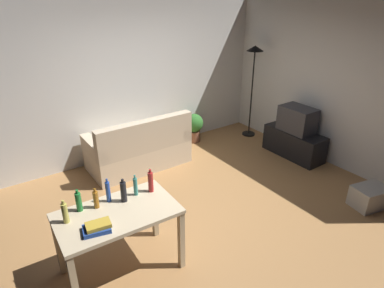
# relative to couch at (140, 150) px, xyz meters

# --- Properties ---
(ground_plane) EXTENTS (5.20, 4.40, 0.02)m
(ground_plane) POSITION_rel_couch_xyz_m (0.22, -1.59, -0.32)
(ground_plane) COLOR #9E7042
(wall_rear) EXTENTS (5.20, 0.10, 2.70)m
(wall_rear) POSITION_rel_couch_xyz_m (0.22, 0.61, 1.04)
(wall_rear) COLOR silver
(wall_rear) RESTS_ON ground_plane
(wall_right) EXTENTS (0.10, 4.40, 2.70)m
(wall_right) POSITION_rel_couch_xyz_m (2.82, -1.59, 1.04)
(wall_right) COLOR silver
(wall_right) RESTS_ON ground_plane
(couch) EXTENTS (1.65, 0.84, 0.92)m
(couch) POSITION_rel_couch_xyz_m (0.00, 0.00, 0.00)
(couch) COLOR beige
(couch) RESTS_ON ground_plane
(tv_stand) EXTENTS (0.44, 1.10, 0.48)m
(tv_stand) POSITION_rel_couch_xyz_m (2.47, -1.22, -0.07)
(tv_stand) COLOR black
(tv_stand) RESTS_ON ground_plane
(tv) EXTENTS (0.41, 0.60, 0.44)m
(tv) POSITION_rel_couch_xyz_m (2.48, -1.22, 0.39)
(tv) COLOR #2D2D33
(tv) RESTS_ON tv_stand
(torchiere_lamp) EXTENTS (0.32, 0.32, 1.81)m
(torchiere_lamp) POSITION_rel_couch_xyz_m (2.47, -0.07, 1.10)
(torchiere_lamp) COLOR black
(torchiere_lamp) RESTS_ON ground_plane
(desk) EXTENTS (1.22, 0.74, 0.76)m
(desk) POSITION_rel_couch_xyz_m (-1.22, -1.99, 0.34)
(desk) COLOR #C6B28E
(desk) RESTS_ON ground_plane
(potted_plant) EXTENTS (0.36, 0.36, 0.57)m
(potted_plant) POSITION_rel_couch_xyz_m (1.34, 0.31, 0.02)
(potted_plant) COLOR brown
(potted_plant) RESTS_ON ground_plane
(storage_box) EXTENTS (0.54, 0.43, 0.30)m
(storage_box) POSITION_rel_couch_xyz_m (2.10, -2.87, -0.16)
(storage_box) COLOR #A8A399
(storage_box) RESTS_ON ground_plane
(bottle_squat) EXTENTS (0.06, 0.06, 0.25)m
(bottle_squat) POSITION_rel_couch_xyz_m (-1.68, -1.86, 0.56)
(bottle_squat) COLOR #BCB24C
(bottle_squat) RESTS_ON desk
(bottle_green) EXTENTS (0.06, 0.06, 0.24)m
(bottle_green) POSITION_rel_couch_xyz_m (-1.51, -1.75, 0.56)
(bottle_green) COLOR #1E722D
(bottle_green) RESTS_ON desk
(bottle_amber) EXTENTS (0.05, 0.05, 0.23)m
(bottle_amber) POSITION_rel_couch_xyz_m (-1.35, -1.80, 0.55)
(bottle_amber) COLOR #9E6019
(bottle_amber) RESTS_ON desk
(bottle_blue) EXTENTS (0.05, 0.05, 0.27)m
(bottle_blue) POSITION_rel_couch_xyz_m (-1.21, -1.77, 0.57)
(bottle_blue) COLOR #2347A3
(bottle_blue) RESTS_ON desk
(bottle_dark) EXTENTS (0.06, 0.06, 0.27)m
(bottle_dark) POSITION_rel_couch_xyz_m (-1.08, -1.86, 0.57)
(bottle_dark) COLOR black
(bottle_dark) RESTS_ON desk
(bottle_tall) EXTENTS (0.04, 0.04, 0.24)m
(bottle_tall) POSITION_rel_couch_xyz_m (-0.92, -1.82, 0.56)
(bottle_tall) COLOR teal
(bottle_tall) RESTS_ON desk
(bottle_red) EXTENTS (0.06, 0.06, 0.27)m
(bottle_red) POSITION_rel_couch_xyz_m (-0.75, -1.85, 0.57)
(bottle_red) COLOR #AD2323
(bottle_red) RESTS_ON desk
(book_stack) EXTENTS (0.28, 0.22, 0.08)m
(book_stack) POSITION_rel_couch_xyz_m (-1.48, -2.15, 0.49)
(book_stack) COLOR navy
(book_stack) RESTS_ON desk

